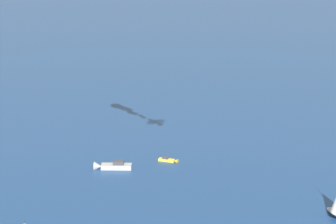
{
  "coord_description": "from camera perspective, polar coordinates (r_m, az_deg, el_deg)",
  "views": [
    {
      "loc": [
        78.74,
        101.02,
        61.57
      ],
      "look_at": [
        0.0,
        0.0,
        27.6
      ],
      "focal_mm": 66.33,
      "sensor_mm": 36.0,
      "label": 1
    }
  ],
  "objects": [
    {
      "name": "motorboat_ahead",
      "position": [
        179.65,
        -5.24,
        -4.96
      ],
      "size": [
        10.13,
        9.07,
        3.15
      ],
      "color": "#9E9993",
      "rests_on": "ground_plane"
    },
    {
      "name": "motorboat_trailing",
      "position": [
        184.85,
        0.11,
        -4.45
      ],
      "size": [
        4.43,
        5.87,
        1.73
      ],
      "color": "gold",
      "rests_on": "ground_plane"
    }
  ]
}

